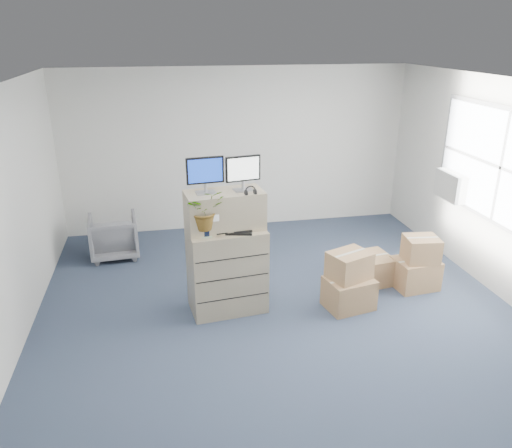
% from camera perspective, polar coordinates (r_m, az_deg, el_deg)
% --- Properties ---
extents(ground, '(7.00, 7.00, 0.00)m').
position_cam_1_polar(ground, '(6.12, 3.39, -11.78)').
color(ground, '#233140').
rests_on(ground, ground).
extents(wall_back, '(6.00, 0.02, 2.80)m').
position_cam_1_polar(wall_back, '(8.79, -2.14, 8.51)').
color(wall_back, silver).
rests_on(wall_back, ground).
extents(window, '(0.07, 2.72, 1.52)m').
position_cam_1_polar(window, '(7.14, 26.41, 5.79)').
color(window, gray).
rests_on(window, wall_right).
extents(ac_unit, '(0.24, 0.60, 0.40)m').
position_cam_1_polar(ac_unit, '(7.92, 21.54, 4.10)').
color(ac_unit, silver).
rests_on(ac_unit, wall_right).
extents(filing_cabinet_lower, '(0.99, 0.67, 1.08)m').
position_cam_1_polar(filing_cabinet_lower, '(6.27, -3.33, -5.24)').
color(filing_cabinet_lower, tan).
rests_on(filing_cabinet_lower, ground).
extents(filing_cabinet_upper, '(0.97, 0.57, 0.46)m').
position_cam_1_polar(filing_cabinet_upper, '(6.01, -3.61, 1.59)').
color(filing_cabinet_upper, tan).
rests_on(filing_cabinet_upper, filing_cabinet_lower).
extents(monitor_left, '(0.44, 0.19, 0.44)m').
position_cam_1_polar(monitor_left, '(5.83, -5.83, 5.80)').
color(monitor_left, '#99999E').
rests_on(monitor_left, filing_cabinet_upper).
extents(monitor_right, '(0.43, 0.20, 0.42)m').
position_cam_1_polar(monitor_right, '(5.91, -1.49, 6.04)').
color(monitor_right, '#99999E').
rests_on(monitor_right, filing_cabinet_upper).
extents(headphones, '(0.14, 0.03, 0.13)m').
position_cam_1_polar(headphones, '(5.82, -0.63, 3.77)').
color(headphones, black).
rests_on(headphones, filing_cabinet_upper).
extents(keyboard, '(0.52, 0.31, 0.03)m').
position_cam_1_polar(keyboard, '(5.95, -2.77, -0.85)').
color(keyboard, black).
rests_on(keyboard, filing_cabinet_lower).
extents(mouse, '(0.11, 0.07, 0.04)m').
position_cam_1_polar(mouse, '(5.99, -0.48, -0.62)').
color(mouse, silver).
rests_on(mouse, filing_cabinet_lower).
extents(water_bottle, '(0.07, 0.07, 0.25)m').
position_cam_1_polar(water_bottle, '(6.05, -3.03, 0.66)').
color(water_bottle, gray).
rests_on(water_bottle, filing_cabinet_lower).
extents(phone_dock, '(0.07, 0.06, 0.14)m').
position_cam_1_polar(phone_dock, '(6.04, -3.62, -0.19)').
color(phone_dock, silver).
rests_on(phone_dock, filing_cabinet_lower).
extents(external_drive, '(0.24, 0.22, 0.06)m').
position_cam_1_polar(external_drive, '(6.22, -1.15, 0.34)').
color(external_drive, black).
rests_on(external_drive, filing_cabinet_lower).
extents(tissue_box, '(0.28, 0.17, 0.10)m').
position_cam_1_polar(tissue_box, '(6.19, -1.07, 1.03)').
color(tissue_box, '#3B84CA').
rests_on(tissue_box, external_drive).
extents(potted_plant, '(0.52, 0.56, 0.46)m').
position_cam_1_polar(potted_plant, '(5.80, -5.88, 1.12)').
color(potted_plant, '#8DA988').
rests_on(potted_plant, filing_cabinet_lower).
extents(office_chair, '(0.77, 0.73, 0.74)m').
position_cam_1_polar(office_chair, '(8.08, -15.97, -1.14)').
color(office_chair, '#5C5C60').
rests_on(office_chair, ground).
extents(cardboard_boxes, '(1.73, 1.20, 0.75)m').
position_cam_1_polar(cardboard_boxes, '(6.93, 13.93, -5.37)').
color(cardboard_boxes, '#9A754A').
rests_on(cardboard_boxes, ground).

